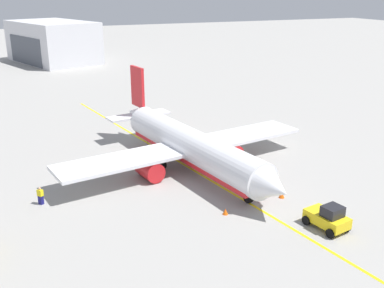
{
  "coord_description": "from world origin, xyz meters",
  "views": [
    {
      "loc": [
        43.18,
        -18.31,
        19.27
      ],
      "look_at": [
        0.0,
        0.0,
        3.0
      ],
      "focal_mm": 42.47,
      "sensor_mm": 36.0,
      "label": 1
    }
  ],
  "objects_px": {
    "airplane": "(190,146)",
    "safety_cone_nose": "(282,195)",
    "safety_cone_wingtip": "(225,211)",
    "refueling_worker": "(40,196)",
    "pushback_tug": "(328,218)"
  },
  "relations": [
    {
      "from": "airplane",
      "to": "safety_cone_nose",
      "type": "xyz_separation_m",
      "value": [
        10.48,
        5.26,
        -2.32
      ]
    },
    {
      "from": "safety_cone_nose",
      "to": "airplane",
      "type": "bearing_deg",
      "value": -153.36
    },
    {
      "from": "airplane",
      "to": "safety_cone_wingtip",
      "type": "relative_size",
      "value": 54.93
    },
    {
      "from": "airplane",
      "to": "refueling_worker",
      "type": "distance_m",
      "value": 16.61
    },
    {
      "from": "pushback_tug",
      "to": "safety_cone_nose",
      "type": "bearing_deg",
      "value": -178.05
    },
    {
      "from": "airplane",
      "to": "safety_cone_wingtip",
      "type": "distance_m",
      "value": 11.71
    },
    {
      "from": "refueling_worker",
      "to": "safety_cone_nose",
      "type": "xyz_separation_m",
      "value": [
        7.65,
        21.53,
        -0.51
      ]
    },
    {
      "from": "safety_cone_nose",
      "to": "safety_cone_wingtip",
      "type": "xyz_separation_m",
      "value": [
        0.92,
        -6.56,
        -0.03
      ]
    },
    {
      "from": "refueling_worker",
      "to": "airplane",
      "type": "bearing_deg",
      "value": 99.86
    },
    {
      "from": "safety_cone_nose",
      "to": "pushback_tug",
      "type": "bearing_deg",
      "value": 1.95
    },
    {
      "from": "refueling_worker",
      "to": "safety_cone_nose",
      "type": "relative_size",
      "value": 2.72
    },
    {
      "from": "airplane",
      "to": "refueling_worker",
      "type": "bearing_deg",
      "value": -80.14
    },
    {
      "from": "airplane",
      "to": "refueling_worker",
      "type": "xyz_separation_m",
      "value": [
        2.83,
        -16.27,
        -1.81
      ]
    },
    {
      "from": "refueling_worker",
      "to": "safety_cone_wingtip",
      "type": "height_order",
      "value": "refueling_worker"
    },
    {
      "from": "airplane",
      "to": "safety_cone_nose",
      "type": "distance_m",
      "value": 11.95
    }
  ]
}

